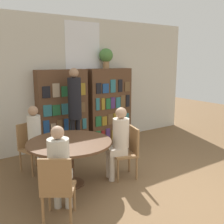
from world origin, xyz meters
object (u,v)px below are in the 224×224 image
Objects in this scene: chair_near_camera at (57,186)px; seated_reader_back at (59,165)px; flower_vase at (106,56)px; chair_left_side at (30,144)px; seated_reader_left at (36,136)px; reading_table at (70,148)px; librarian_standing at (75,103)px; bookshelf_right at (109,105)px; bookshelf_left at (63,111)px; chair_far_side at (128,150)px; seated_reader_right at (119,138)px.

chair_near_camera is 0.72× the size of seated_reader_back.
flower_vase is 0.54× the size of chair_left_side.
reading_table is at bearing 90.00° from seated_reader_left.
chair_near_camera is 2.49m from librarian_standing.
seated_reader_left is (-2.18, -0.92, -0.22)m from bookshelf_right.
bookshelf_left is 2.05× the size of chair_near_camera.
reading_table is at bearing 90.00° from chair_far_side.
seated_reader_right is 0.67× the size of librarian_standing.
bookshelf_left is 1.31m from seated_reader_left.
bookshelf_right is at bearing 41.92° from reading_table.
seated_reader_right is at bearing -85.13° from librarian_standing.
chair_left_side is 0.71× the size of seated_reader_right.
bookshelf_left is 1.83m from reading_table.
seated_reader_right is (-0.17, 0.05, 0.22)m from chair_far_side.
flower_vase reaches higher than seated_reader_back.
reading_table is at bearing -119.88° from librarian_standing.
flower_vase is at bearing 80.95° from chair_near_camera.
chair_far_side is 1.52m from seated_reader_back.
chair_left_side is at bearing -142.77° from bookshelf_left.
seated_reader_left is at bearing 63.15° from seated_reader_right.
bookshelf_left is at bearing 21.26° from seated_reader_right.
reading_table is 1.53× the size of chair_left_side.
librarian_standing is (-0.29, 1.48, 0.65)m from chair_far_side.
bookshelf_right reaches higher than chair_near_camera.
seated_reader_right reaches higher than chair_left_side.
librarian_standing reaches higher than seated_reader_right.
bookshelf_left is 1.34× the size of reading_table.
seated_reader_left is at bearing -156.91° from librarian_standing.
reading_table is 0.73× the size of librarian_standing.
bookshelf_left is at bearing 25.96° from chair_far_side.
bookshelf_right is 2.05× the size of chair_near_camera.
seated_reader_right is at bearing 117.15° from seated_reader_left.
seated_reader_left is at bearing -157.19° from bookshelf_right.
bookshelf_left reaches higher than reading_table.
chair_left_side is at bearing 117.00° from chair_near_camera.
chair_far_side is 0.72× the size of seated_reader_back.
reading_table is (-0.63, -1.70, -0.26)m from bookshelf_left.
bookshelf_left and bookshelf_right have the same top height.
chair_left_side is (-0.98, -0.74, -0.41)m from bookshelf_left.
bookshelf_left is at bearing 69.76° from reading_table.
librarian_standing reaches higher than chair_left_side.
bookshelf_right is at bearing -177.37° from seated_reader_left.
seated_reader_right is (-1.08, -1.93, -0.19)m from bookshelf_right.
bookshelf_right reaches higher than chair_far_side.
seated_reader_right is 1.02× the size of seated_reader_back.
reading_table is at bearing -110.24° from bookshelf_left.
seated_reader_right is (1.16, -1.19, 0.22)m from chair_left_side.
chair_far_side is 0.71× the size of seated_reader_right.
flower_vase reaches higher than bookshelf_left.
chair_near_camera is (-1.19, -2.55, -0.41)m from bookshelf_left.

